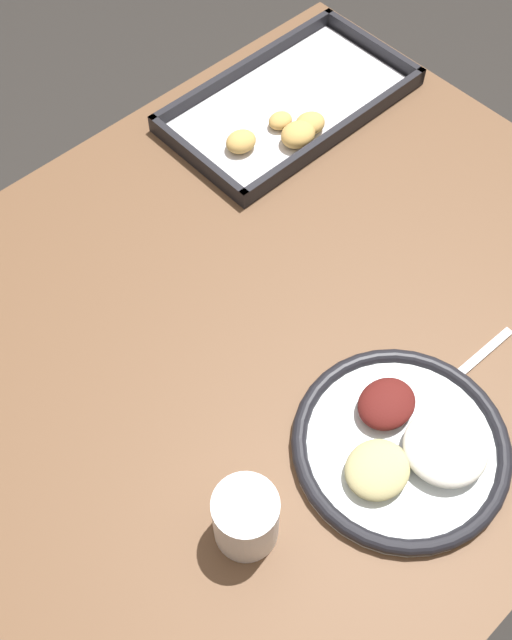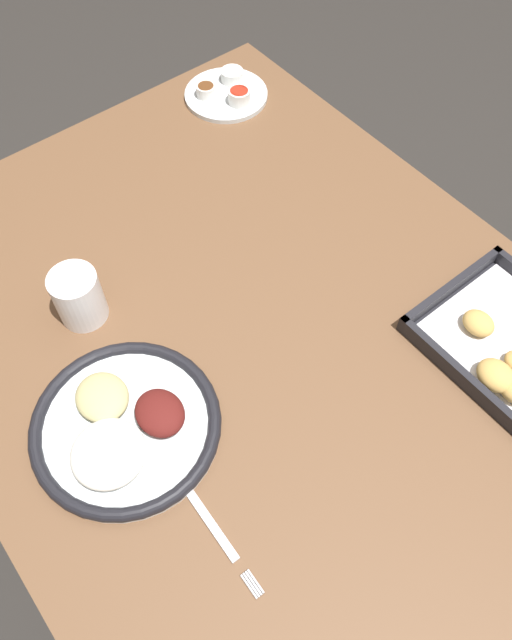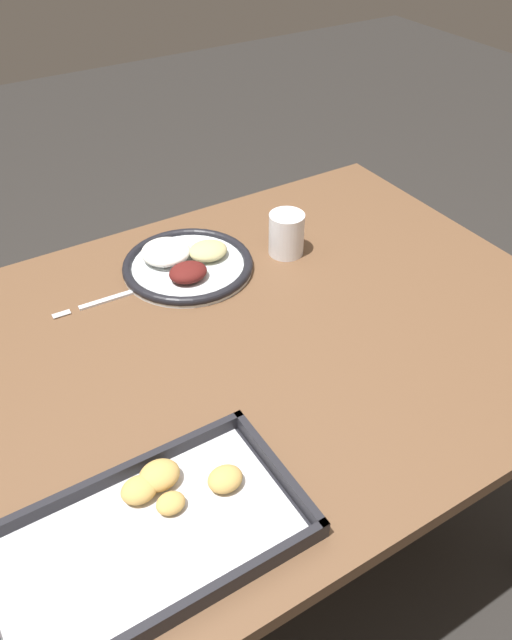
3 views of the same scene
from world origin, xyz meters
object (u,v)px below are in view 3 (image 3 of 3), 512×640
Objects in this scene: dinner_plate at (186,263)px; fork at (109,299)px; baking_tray at (151,529)px; drinking_cup at (286,234)px.

fork is at bearing 5.48° from dinner_plate.
drinking_cup reaches higher than baking_tray.
fork is 0.54m from baking_tray.
drinking_cup reaches higher than fork.
drinking_cup reaches higher than dinner_plate.
fork is 0.40m from drinking_cup.
fork is (0.18, 0.02, -0.01)m from dinner_plate.
drinking_cup is (-0.40, 0.04, 0.05)m from fork.
dinner_plate is at bearing -120.91° from baking_tray.
dinner_plate is 0.23m from drinking_cup.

